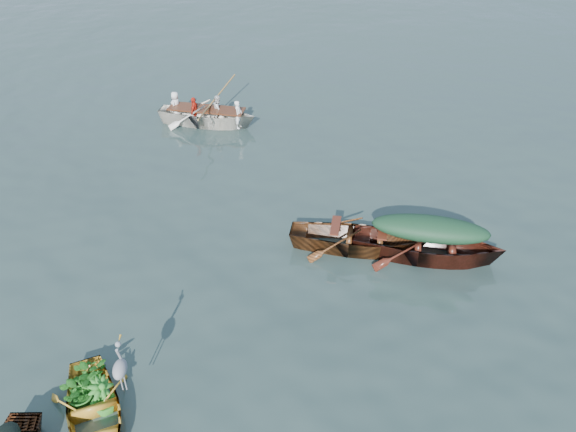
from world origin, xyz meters
name	(u,v)px	position (x,y,z in m)	size (l,w,h in m)	color
ground	(283,318)	(0.00, 0.00, 0.00)	(140.00, 140.00, 0.00)	#2E413D
yellow_dinghy	(96,423)	(-3.08, -2.27, 0.00)	(1.27, 2.93, 0.78)	orange
green_tarp_boat	(425,258)	(3.23, 1.76, 0.00)	(1.43, 4.60, 1.09)	#501B12
open_wooden_boat	(357,249)	(1.74, 2.12, 0.00)	(1.33, 4.27, 0.99)	brown
rowed_boat	(208,125)	(-2.19, 8.88, 0.00)	(1.34, 4.46, 1.07)	white
green_tarp_cover	(430,228)	(3.23, 1.76, 0.80)	(0.79, 2.53, 0.52)	#183B26
thwart_benches	(359,231)	(1.74, 2.12, 0.52)	(0.80, 2.14, 0.04)	#4E1E12
heron	(121,375)	(-2.59, -2.03, 0.85)	(0.28, 0.40, 0.92)	gray
dinghy_weeds	(85,369)	(-3.26, -1.75, 0.69)	(0.70, 0.90, 0.60)	#1C6E1D
rowers	(206,98)	(-2.19, 8.88, 0.92)	(1.20, 3.12, 0.76)	white
oars	(206,109)	(-2.19, 8.88, 0.57)	(2.60, 0.60, 0.06)	olive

